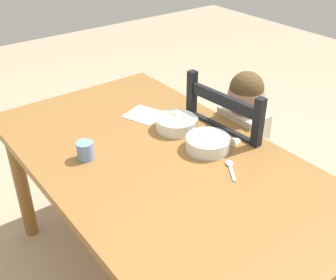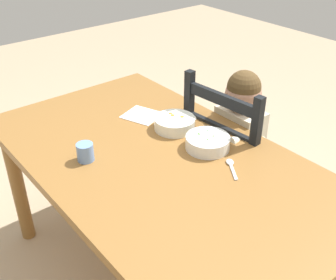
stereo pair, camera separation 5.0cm
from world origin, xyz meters
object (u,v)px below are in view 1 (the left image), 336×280
bowl_of_carrots (176,123)px  spoon (230,166)px  dining_table (159,175)px  bowl_of_peas (208,143)px  dining_chair (236,167)px  drinking_cup (85,151)px  child_figure (238,137)px

bowl_of_carrots → spoon: (0.36, -0.02, -0.02)m
bowl_of_carrots → spoon: 0.36m
dining_table → bowl_of_peas: size_ratio=8.53×
dining_chair → drinking_cup: size_ratio=12.83×
dining_table → drinking_cup: drinking_cup is taller
dining_table → child_figure: bearing=94.1°
child_figure → drinking_cup: bearing=-100.4°
dining_table → spoon: bearing=38.7°
dining_chair → spoon: dining_chair is taller
spoon → dining_chair: bearing=128.6°
dining_table → child_figure: child_figure is taller
dining_chair → drinking_cup: bearing=-100.6°
drinking_cup → spoon: bearing=46.7°
dining_table → bowl_of_carrots: bowl_of_carrots is taller
bowl_of_peas → drinking_cup: size_ratio=2.50×
bowl_of_peas → dining_chair: bearing=108.7°
dining_chair → spoon: (0.25, -0.32, 0.28)m
child_figure → bowl_of_carrots: size_ratio=5.19×
drinking_cup → bowl_of_peas: bearing=61.2°
bowl_of_peas → drinking_cup: (-0.24, -0.43, 0.01)m
bowl_of_peas → child_figure: bearing=109.8°
child_figure → spoon: (0.26, -0.31, 0.10)m
dining_table → drinking_cup: (-0.17, -0.24, 0.13)m
spoon → child_figure: bearing=129.5°
dining_table → child_figure: size_ratio=1.65×
dining_table → bowl_of_peas: bowl_of_peas is taller
spoon → dining_table: bearing=-141.3°
dining_table → drinking_cup: size_ratio=21.30×
dining_table → spoon: spoon is taller
drinking_cup → bowl_of_carrots: bearing=86.4°
bowl_of_carrots → spoon: size_ratio=1.46×
dining_table → child_figure: 0.49m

